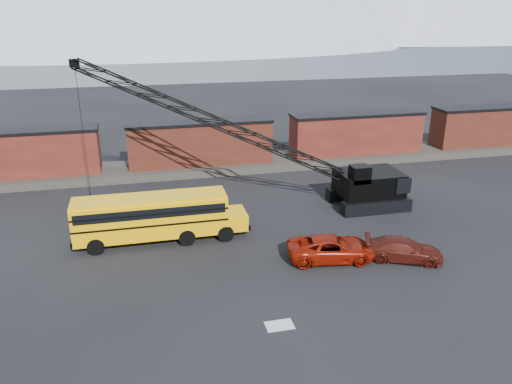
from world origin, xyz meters
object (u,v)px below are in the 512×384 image
maroon_suv (403,249)px  school_bus (156,216)px  crawler_crane (219,124)px  red_pickup (331,248)px

maroon_suv → school_bus: bearing=90.6°
maroon_suv → crawler_crane: size_ratio=0.19×
maroon_suv → crawler_crane: crawler_crane is taller
school_bus → maroon_suv: bearing=-23.0°
school_bus → maroon_suv: (14.79, -6.29, -1.10)m
red_pickup → maroon_suv: 4.50m
red_pickup → school_bus: bearing=71.8°
school_bus → red_pickup: (10.42, -5.22, -1.03)m
school_bus → crawler_crane: bearing=46.3°
red_pickup → crawler_crane: size_ratio=0.22×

